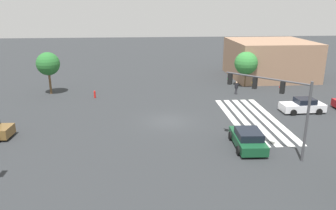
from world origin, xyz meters
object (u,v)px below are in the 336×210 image
Objects in this scene: car_2 at (248,139)px; tree_corner_a at (246,63)px; tree_corner_c at (48,64)px; fire_hydrant at (95,94)px; car_0 at (303,106)px; pedestrian at (236,87)px; traffic_signal_mast at (276,96)px.

car_2 is 0.98× the size of tree_corner_a.
fire_hydrant is (-2.28, -5.52, -3.20)m from tree_corner_c.
car_0 is 0.96× the size of car_2.
fire_hydrant is (6.89, 21.46, -0.23)m from car_0.
tree_corner_a is at bearing -13.67° from car_2.
fire_hydrant is at bearing -19.17° from car_0.
tree_corner_a is at bearing -164.59° from pedestrian.
tree_corner_c is at bearing 67.53° from fire_hydrant.
tree_corner_a is at bearing -56.84° from traffic_signal_mast.
tree_corner_a reaches higher than car_2.
car_0 is 2.75× the size of pedestrian.
tree_corner_c is (17.78, 20.33, -0.61)m from traffic_signal_mast.
car_2 is at bearing -131.83° from tree_corner_c.
traffic_signal_mast is at bearing 51.00° from car_0.
tree_corner_a is (3.80, -2.22, 2.20)m from pedestrian.
traffic_signal_mast is 1.32× the size of car_0.
car_2 is (-7.72, 8.09, 0.02)m from car_0.
fire_hydrant is at bearing 45.35° from car_2.
car_2 is 25.51m from tree_corner_c.
fire_hydrant is (-3.97, 18.90, -2.63)m from tree_corner_a.
pedestrian is 0.31× the size of tree_corner_c.
car_2 is 0.89× the size of tree_corner_c.
tree_corner_c is at bearing 93.96° from tree_corner_a.
fire_hydrant is at bearing -1.29° from traffic_signal_mast.
tree_corner_c reaches higher than car_2.
traffic_signal_mast is 11.44m from car_0.
traffic_signal_mast is 16.14m from pedestrian.
traffic_signal_mast reaches higher than car_2.
traffic_signal_mast is 1.25× the size of tree_corner_a.
tree_corner_c is (16.90, 18.88, 2.94)m from car_2.
traffic_signal_mast is 1.13× the size of tree_corner_c.
traffic_signal_mast is at bearing -118.37° from car_2.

